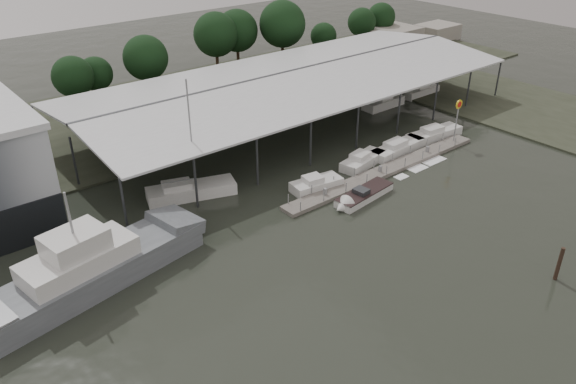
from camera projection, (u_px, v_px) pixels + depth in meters
ground at (354, 267)px, 45.78m from camera, size 200.00×200.00×0.00m
land_strip_far at (128, 120)px, 74.21m from camera, size 140.00×30.00×0.30m
land_strip_east at (532, 110)px, 77.57m from camera, size 20.00×60.00×0.30m
covered_boat_shed at (294, 76)px, 71.29m from camera, size 58.24×24.00×6.96m
floating_dock at (386, 170)px, 60.81m from camera, size 28.00×2.00×1.40m
shell_fuel_sign at (458, 113)px, 65.71m from camera, size 1.10×0.18×5.55m
distant_commercial_buildings at (405, 36)px, 108.07m from camera, size 22.00×8.00×4.00m
grey_trawler at (96, 266)px, 43.23m from camera, size 19.11×7.44×8.84m
white_sailboat at (190, 191)px, 55.87m from camera, size 9.13×5.30×12.22m
speedboat_underway at (360, 197)px, 55.25m from camera, size 18.68×4.04×2.00m
moored_cruiser_0 at (316, 184)px, 57.12m from camera, size 5.59×2.96×1.70m
moored_cruiser_1 at (363, 160)px, 62.09m from camera, size 6.48×3.34×1.70m
moored_cruiser_2 at (398, 148)px, 64.99m from camera, size 7.97×2.65×1.70m
moored_cruiser_3 at (434, 134)px, 68.74m from camera, size 7.90×2.91×1.70m
horizon_tree_line at (245, 36)px, 89.09m from camera, size 65.11×10.82×11.34m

